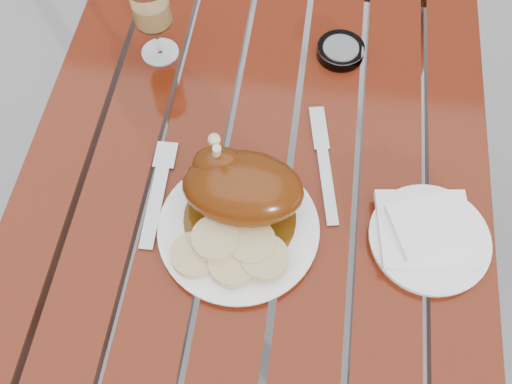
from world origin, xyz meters
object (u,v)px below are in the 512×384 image
side_plate (429,239)px  ashtray (340,51)px  dinner_plate (239,229)px  wine_glass (154,21)px  table (258,240)px

side_plate → ashtray: ashtray is taller
dinner_plate → ashtray: (0.14, 0.40, 0.00)m
wine_glass → side_plate: 0.62m
table → wine_glass: 0.55m
table → dinner_plate: (-0.01, -0.16, 0.38)m
table → dinner_plate: size_ratio=4.64×
table → side_plate: (0.29, -0.13, 0.38)m
side_plate → table: bearing=155.5°
dinner_plate → ashtray: 0.42m
dinner_plate → ashtray: bearing=71.0°
table → ashtray: size_ratio=13.19×
table → dinner_plate: bearing=-93.8°
dinner_plate → wine_glass: (-0.21, 0.36, 0.08)m
wine_glass → ashtray: wine_glass is taller
ashtray → wine_glass: bearing=-173.1°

